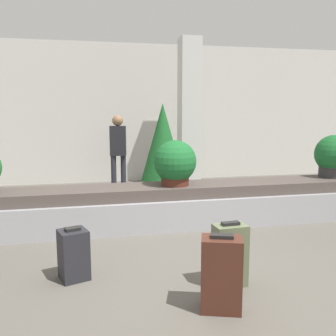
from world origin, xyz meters
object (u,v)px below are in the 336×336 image
(pillar, at_px, (189,114))
(traveler_0, at_px, (118,147))
(suitcase_0, at_px, (230,255))
(decorated_tree, at_px, (163,149))
(suitcase_1, at_px, (221,274))
(potted_plant_1, at_px, (334,156))
(suitcase_3, at_px, (74,254))
(potted_plant_2, at_px, (175,163))

(pillar, height_order, traveler_0, pillar)
(suitcase_0, relative_size, decorated_tree, 0.35)
(suitcase_1, relative_size, traveler_0, 0.42)
(potted_plant_1, height_order, decorated_tree, decorated_tree)
(suitcase_1, bearing_deg, suitcase_3, 162.73)
(potted_plant_1, relative_size, traveler_0, 0.43)
(pillar, distance_m, potted_plant_2, 2.94)
(suitcase_3, bearing_deg, potted_plant_1, 3.21)
(suitcase_0, height_order, potted_plant_1, potted_plant_1)
(suitcase_0, xyz_separation_m, potted_plant_2, (-0.07, 1.98, 0.62))
(suitcase_1, relative_size, potted_plant_2, 1.02)
(potted_plant_1, bearing_deg, suitcase_3, -158.18)
(suitcase_1, distance_m, traveler_0, 4.91)
(suitcase_3, relative_size, potted_plant_2, 0.82)
(potted_plant_1, bearing_deg, decorated_tree, 152.76)
(suitcase_3, height_order, potted_plant_2, potted_plant_2)
(suitcase_1, height_order, decorated_tree, decorated_tree)
(suitcase_1, height_order, suitcase_3, suitcase_1)
(suitcase_3, bearing_deg, suitcase_0, -35.85)
(suitcase_0, bearing_deg, suitcase_3, 158.92)
(pillar, relative_size, traveler_0, 2.02)
(pillar, xyz_separation_m, suitcase_1, (-1.12, -5.09, -1.28))
(pillar, distance_m, decorated_tree, 1.63)
(pillar, xyz_separation_m, suitcase_3, (-2.36, -4.21, -1.34))
(traveler_0, bearing_deg, potted_plant_2, 114.35)
(traveler_0, bearing_deg, pillar, -161.18)
(suitcase_1, bearing_deg, decorated_tree, 103.91)
(suitcase_0, distance_m, suitcase_3, 1.55)
(suitcase_0, relative_size, potted_plant_2, 0.97)
(pillar, relative_size, decorated_tree, 1.77)
(pillar, distance_m, traveler_0, 1.72)
(suitcase_0, distance_m, decorated_tree, 3.48)
(suitcase_0, xyz_separation_m, potted_plant_1, (2.61, 2.09, 0.63))
(suitcase_0, xyz_separation_m, suitcase_3, (-1.48, 0.46, -0.05))
(suitcase_3, relative_size, traveler_0, 0.34)
(decorated_tree, bearing_deg, suitcase_3, -117.10)
(suitcase_0, distance_m, traveler_0, 4.53)
(suitcase_1, bearing_deg, pillar, 95.64)
(potted_plant_2, distance_m, traveler_0, 2.53)
(pillar, xyz_separation_m, decorated_tree, (-0.84, -1.26, -0.61))
(traveler_0, bearing_deg, potted_plant_1, 154.88)
(suitcase_1, distance_m, potted_plant_2, 2.48)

